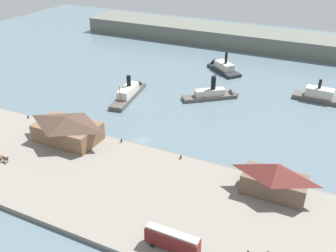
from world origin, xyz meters
name	(u,v)px	position (x,y,z in m)	size (l,w,h in m)	color
ground_plane	(143,141)	(0.00, 0.00, 0.00)	(320.00, 320.00, 0.00)	slate
quay_promenade	(100,180)	(0.00, -22.00, 0.60)	(110.00, 36.00, 1.20)	gray
seawall_edge	(136,145)	(0.00, -3.60, 0.50)	(110.00, 0.80, 1.00)	#666159
ferry_shed_east_terminal	(67,129)	(-18.64, -10.55, 4.98)	(18.41, 11.51, 7.45)	brown
ferry_shed_central_terminal	(275,179)	(40.15, -9.51, 5.42)	(14.80, 7.59, 8.30)	brown
street_tram	(172,240)	(26.12, -35.14, 3.84)	(10.95, 2.48, 4.56)	maroon
horse_cart	(1,157)	(-28.13, -26.89, 2.13)	(5.57, 1.50, 1.87)	brown
mooring_post_east	(28,117)	(-39.48, -5.26, 1.65)	(0.44, 0.44, 0.90)	black
mooring_post_west	(181,157)	(14.83, -5.46, 1.65)	(0.44, 0.44, 0.90)	black
mooring_post_center_west	(121,141)	(-4.12, -5.01, 1.65)	(0.44, 0.44, 0.90)	black
ferry_departing_north	(324,97)	(46.02, 52.62, 1.66)	(19.42, 6.39, 9.77)	#514C47
ferry_outer_harbor	(131,91)	(-20.06, 27.29, 1.62)	(8.59, 26.53, 9.82)	#514C47
ferry_moored_east	(221,67)	(1.74, 68.09, 1.41)	(18.87, 17.05, 11.39)	#23282D
ferry_approaching_east	(216,94)	(9.50, 38.65, 1.47)	(20.05, 17.20, 9.98)	#514C47
far_headland	(243,37)	(0.00, 110.00, 4.00)	(180.00, 24.00, 8.00)	#60665B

